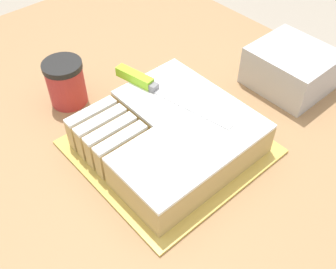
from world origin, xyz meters
TOP-DOWN VIEW (x-y plane):
  - countertop at (0.00, 0.00)m, footprint 1.40×1.10m
  - cake_board at (0.07, -0.00)m, footprint 0.35×0.36m
  - cake at (0.08, 0.00)m, footprint 0.30×0.31m
  - knife at (-0.04, 0.03)m, footprint 0.29×0.08m
  - coffee_cup at (-0.20, -0.08)m, footprint 0.09×0.09m
  - storage_box at (0.11, 0.37)m, footprint 0.18×0.17m

SIDE VIEW (x-z plane):
  - countertop at x=0.00m, z-range 0.00..0.94m
  - cake_board at x=0.07m, z-range 0.94..0.95m
  - cake at x=0.08m, z-range 0.95..1.02m
  - storage_box at x=0.11m, z-range 0.94..1.04m
  - coffee_cup at x=-0.20m, z-range 0.94..1.05m
  - knife at x=-0.04m, z-range 1.02..1.04m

